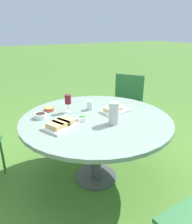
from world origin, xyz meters
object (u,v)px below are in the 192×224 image
chair_far_back (127,100)px  water_pitcher (114,113)px  dining_table (96,125)px  wine_glass (68,100)px

chair_far_back → water_pitcher: bearing=137.2°
dining_table → chair_far_back: bearing=-51.5°
wine_glass → chair_far_back: bearing=-66.6°
water_pitcher → chair_far_back: bearing=-42.8°
dining_table → water_pitcher: size_ratio=7.23×
chair_far_back → water_pitcher: 1.37m
dining_table → chair_far_back: size_ratio=1.68×
dining_table → water_pitcher: bearing=-160.3°
chair_far_back → water_pitcher: size_ratio=4.31×
dining_table → water_pitcher: water_pitcher is taller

